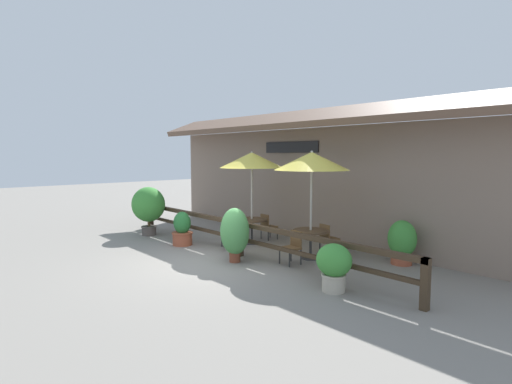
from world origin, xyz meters
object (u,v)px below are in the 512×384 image
potted_plant_entrance_palm (148,206)px  potted_plant_small_flowering (402,242)px  patio_umbrella_middle (312,161)px  chair_middle_streetside (292,246)px  chair_middle_wallside (328,237)px  patio_umbrella_near (252,160)px  chair_near_streetside (232,231)px  potted_plant_corner_fern (334,265)px  chair_near_wallside (268,225)px  potted_plant_tall_tropical (235,232)px  potted_plant_broad_leaf (182,230)px  dining_table_near (252,224)px  dining_table_middle (311,236)px

potted_plant_entrance_palm → potted_plant_small_flowering: bearing=21.5°
patio_umbrella_middle → chair_middle_streetside: bearing=-87.2°
chair_middle_streetside → chair_middle_wallside: same height
patio_umbrella_near → chair_middle_wallside: bearing=16.4°
chair_near_streetside → chair_middle_streetside: same height
patio_umbrella_middle → potted_plant_corner_fern: (2.00, -1.64, -2.04)m
chair_near_wallside → potted_plant_corner_fern: bearing=156.6°
chair_near_streetside → chair_middle_streetside: size_ratio=1.00×
potted_plant_entrance_palm → patio_umbrella_middle: bearing=17.0°
chair_near_wallside → potted_plant_small_flowering: (4.39, 0.48, 0.11)m
patio_umbrella_near → potted_plant_tall_tropical: bearing=-52.7°
chair_middle_streetside → potted_plant_tall_tropical: size_ratio=0.60×
chair_near_streetside → potted_plant_broad_leaf: size_ratio=0.81×
patio_umbrella_middle → dining_table_near: bearing=178.9°
chair_near_streetside → patio_umbrella_middle: (2.46, 0.69, 2.12)m
potted_plant_broad_leaf → potted_plant_entrance_palm: bearing=-178.7°
patio_umbrella_near → chair_near_wallside: patio_umbrella_near is taller
chair_middle_wallside → potted_plant_corner_fern: 3.12m
patio_umbrella_middle → potted_plant_broad_leaf: bearing=-154.9°
dining_table_near → dining_table_middle: 2.42m
dining_table_near → potted_plant_broad_leaf: potted_plant_broad_leaf is taller
chair_middle_wallside → potted_plant_small_flowering: bearing=-154.1°
potted_plant_corner_fern → potted_plant_tall_tropical: bearing=-178.4°
chair_near_wallside → dining_table_middle: (2.48, -0.78, 0.15)m
chair_near_streetside → dining_table_middle: bearing=19.8°
potted_plant_corner_fern → potted_plant_small_flowering: (-0.08, 2.90, 0.02)m
chair_near_streetside → chair_near_wallside: size_ratio=1.00×
dining_table_middle → potted_plant_tall_tropical: potted_plant_tall_tropical is taller
chair_middle_wallside → potted_plant_entrance_palm: size_ratio=0.50×
chair_middle_wallside → potted_plant_small_flowering: (1.92, 0.51, 0.11)m
potted_plant_entrance_palm → potted_plant_small_flowering: size_ratio=1.48×
chair_middle_wallside → patio_umbrella_near: bearing=27.4°
patio_umbrella_middle → chair_middle_wallside: bearing=90.9°
potted_plant_broad_leaf → potted_plant_small_flowering: size_ratio=0.92×
chair_near_wallside → potted_plant_corner_fern: size_ratio=0.85×
chair_middle_wallside → potted_plant_broad_leaf: (-3.63, -2.46, 0.02)m
potted_plant_small_flowering → chair_near_streetside: bearing=-155.8°
dining_table_middle → potted_plant_entrance_palm: size_ratio=0.58×
chair_middle_streetside → potted_plant_small_flowering: bearing=53.3°
patio_umbrella_middle → potted_plant_corner_fern: bearing=-39.4°
chair_middle_wallside → potted_plant_broad_leaf: size_ratio=0.81×
chair_near_wallside → chair_middle_streetside: same height
chair_near_wallside → dining_table_near: bearing=99.5°
chair_middle_wallside → potted_plant_broad_leaf: potted_plant_broad_leaf is taller
dining_table_near → dining_table_middle: bearing=-1.1°
dining_table_middle → chair_middle_streetside: 0.77m
patio_umbrella_near → chair_middle_wallside: 3.29m
patio_umbrella_near → chair_near_wallside: size_ratio=3.43×
chair_near_wallside → potted_plant_corner_fern: 5.09m
potted_plant_tall_tropical → potted_plant_entrance_palm: bearing=-179.6°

